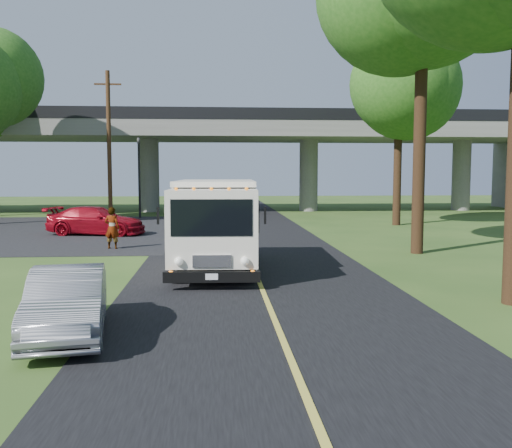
{
  "coord_description": "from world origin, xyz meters",
  "views": [
    {
      "loc": [
        -1.18,
        -11.19,
        2.96
      ],
      "look_at": [
        -0.09,
        3.71,
        1.6
      ],
      "focal_mm": 40.0,
      "sensor_mm": 36.0,
      "label": 1
    }
  ],
  "objects": [
    {
      "name": "ground",
      "position": [
        0.0,
        0.0,
        0.0
      ],
      "size": [
        120.0,
        120.0,
        0.0
      ],
      "primitive_type": "plane",
      "color": "#2D4B1A",
      "rests_on": "ground"
    },
    {
      "name": "road",
      "position": [
        0.0,
        10.0,
        0.01
      ],
      "size": [
        7.0,
        90.0,
        0.02
      ],
      "primitive_type": "cube",
      "color": "black",
      "rests_on": "ground"
    },
    {
      "name": "parking_lot",
      "position": [
        -11.0,
        18.0,
        0.01
      ],
      "size": [
        16.0,
        18.0,
        0.01
      ],
      "primitive_type": "cube",
      "color": "black",
      "rests_on": "ground"
    },
    {
      "name": "lane_line",
      "position": [
        0.0,
        10.0,
        0.03
      ],
      "size": [
        0.12,
        90.0,
        0.01
      ],
      "primitive_type": "cube",
      "color": "gold",
      "rests_on": "road"
    },
    {
      "name": "overpass",
      "position": [
        0.0,
        32.0,
        4.56
      ],
      "size": [
        54.0,
        10.0,
        7.3
      ],
      "color": "slate",
      "rests_on": "ground"
    },
    {
      "name": "traffic_signal",
      "position": [
        -6.0,
        26.0,
        3.2
      ],
      "size": [
        0.18,
        0.22,
        5.2
      ],
      "color": "black",
      "rests_on": "ground"
    },
    {
      "name": "utility_pole",
      "position": [
        -7.5,
        24.0,
        4.59
      ],
      "size": [
        1.6,
        0.26,
        9.0
      ],
      "color": "#472D19",
      "rests_on": "ground"
    },
    {
      "name": "tree_right_far",
      "position": [
        9.21,
        19.84,
        8.3
      ],
      "size": [
        5.77,
        5.67,
        10.99
      ],
      "color": "#382314",
      "rests_on": "ground"
    },
    {
      "name": "step_van",
      "position": [
        -1.15,
        5.97,
        1.47
      ],
      "size": [
        2.59,
        6.52,
        2.71
      ],
      "rotation": [
        0.0,
        0.0,
        -0.03
      ],
      "color": "silver",
      "rests_on": "ground"
    },
    {
      "name": "red_sedan",
      "position": [
        -6.76,
        16.1,
        0.67
      ],
      "size": [
        4.9,
        2.77,
        1.34
      ],
      "primitive_type": "imported",
      "rotation": [
        0.0,
        0.0,
        1.37
      ],
      "color": "maroon",
      "rests_on": "ground"
    },
    {
      "name": "silver_sedan",
      "position": [
        -3.86,
        -0.83,
        0.61
      ],
      "size": [
        1.86,
        3.85,
        1.22
      ],
      "primitive_type": "imported",
      "rotation": [
        0.0,
        0.0,
        0.16
      ],
      "color": "gray",
      "rests_on": "ground"
    },
    {
      "name": "pedestrian",
      "position": [
        -5.12,
        10.97,
        0.81
      ],
      "size": [
        0.67,
        0.51,
        1.63
      ],
      "primitive_type": "imported",
      "rotation": [
        0.0,
        0.0,
        2.91
      ],
      "color": "gray",
      "rests_on": "ground"
    }
  ]
}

